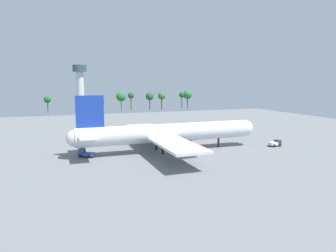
{
  "coord_description": "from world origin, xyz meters",
  "views": [
    {
      "loc": [
        -33.78,
        -92.31,
        22.45
      ],
      "look_at": [
        0.0,
        0.0,
        8.34
      ],
      "focal_mm": 32.93,
      "sensor_mm": 36.0,
      "label": 1
    }
  ],
  "objects": [
    {
      "name": "cargo_airplane",
      "position": [
        -0.37,
        -0.0,
        6.07
      ],
      "size": [
        63.57,
        53.88,
        18.54
      ],
      "color": "silver",
      "rests_on": "ground_plane"
    },
    {
      "name": "maintenance_van",
      "position": [
        -26.12,
        1.16,
        1.2
      ],
      "size": [
        4.96,
        4.31,
        2.57
      ],
      "color": "#2D5193",
      "rests_on": "ground_plane"
    },
    {
      "name": "ground_plane",
      "position": [
        0.0,
        0.0,
        0.0
      ],
      "size": [
        254.26,
        254.26,
        0.0
      ],
      "primitive_type": "plane",
      "color": "slate"
    },
    {
      "name": "safety_cone_tail",
      "position": [
        -28.6,
        2.63,
        0.35
      ],
      "size": [
        0.49,
        0.49,
        0.69
      ],
      "primitive_type": "cone",
      "color": "orange",
      "rests_on": "ground_plane"
    },
    {
      "name": "catering_truck",
      "position": [
        15.11,
        15.45,
        1.12
      ],
      "size": [
        4.63,
        3.77,
        2.18
      ],
      "color": "#333338",
      "rests_on": "ground_plane"
    },
    {
      "name": "control_tower",
      "position": [
        -16.98,
        131.47,
        20.82
      ],
      "size": [
        9.54,
        9.54,
        33.99
      ],
      "color": "silver",
      "rests_on": "ground_plane"
    },
    {
      "name": "cargo_loader",
      "position": [
        38.11,
        -5.51,
        1.12
      ],
      "size": [
        4.47,
        3.07,
        2.19
      ],
      "color": "#333338",
      "rests_on": "ground_plane"
    },
    {
      "name": "safety_cone_nose",
      "position": [
        28.6,
        3.96,
        0.34
      ],
      "size": [
        0.48,
        0.48,
        0.69
      ],
      "primitive_type": "cone",
      "color": "orange",
      "rests_on": "ground_plane"
    },
    {
      "name": "tree_line_backdrop",
      "position": [
        28.13,
        146.91,
        10.59
      ],
      "size": [
        116.72,
        7.59,
        15.47
      ],
      "color": "#51381E",
      "rests_on": "ground_plane"
    }
  ]
}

